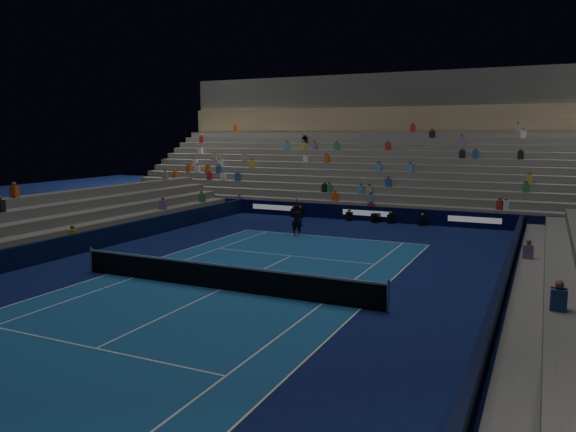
# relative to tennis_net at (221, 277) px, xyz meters

# --- Properties ---
(ground) EXTENTS (90.00, 90.00, 0.00)m
(ground) POSITION_rel_tennis_net_xyz_m (0.00, 0.00, -0.50)
(ground) COLOR #0C1648
(ground) RESTS_ON ground
(court_surface) EXTENTS (10.97, 23.77, 0.01)m
(court_surface) POSITION_rel_tennis_net_xyz_m (0.00, 0.00, -0.50)
(court_surface) COLOR #184F88
(court_surface) RESTS_ON ground
(sponsor_barrier_far) EXTENTS (44.00, 0.25, 1.00)m
(sponsor_barrier_far) POSITION_rel_tennis_net_xyz_m (0.00, 18.50, -0.00)
(sponsor_barrier_far) COLOR black
(sponsor_barrier_far) RESTS_ON ground
(sponsor_barrier_east) EXTENTS (0.25, 37.00, 1.00)m
(sponsor_barrier_east) POSITION_rel_tennis_net_xyz_m (9.70, 0.00, -0.00)
(sponsor_barrier_east) COLOR black
(sponsor_barrier_east) RESTS_ON ground
(sponsor_barrier_west) EXTENTS (0.25, 37.00, 1.00)m
(sponsor_barrier_west) POSITION_rel_tennis_net_xyz_m (-9.70, 0.00, -0.00)
(sponsor_barrier_west) COLOR black
(sponsor_barrier_west) RESTS_ON ground
(grandstand_main) EXTENTS (44.00, 15.20, 11.20)m
(grandstand_main) POSITION_rel_tennis_net_xyz_m (0.00, 27.90, 2.87)
(grandstand_main) COLOR slate
(grandstand_main) RESTS_ON ground
(tennis_net) EXTENTS (12.90, 0.10, 1.10)m
(tennis_net) POSITION_rel_tennis_net_xyz_m (0.00, 0.00, 0.00)
(tennis_net) COLOR #B2B2B7
(tennis_net) RESTS_ON ground
(tennis_player) EXTENTS (0.73, 0.51, 1.88)m
(tennis_player) POSITION_rel_tennis_net_xyz_m (-1.92, 11.29, 0.43)
(tennis_player) COLOR black
(tennis_player) RESTS_ON ground
(broadcast_camera) EXTENTS (0.54, 0.95, 0.61)m
(broadcast_camera) POSITION_rel_tennis_net_xyz_m (0.79, 18.05, -0.19)
(broadcast_camera) COLOR black
(broadcast_camera) RESTS_ON ground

